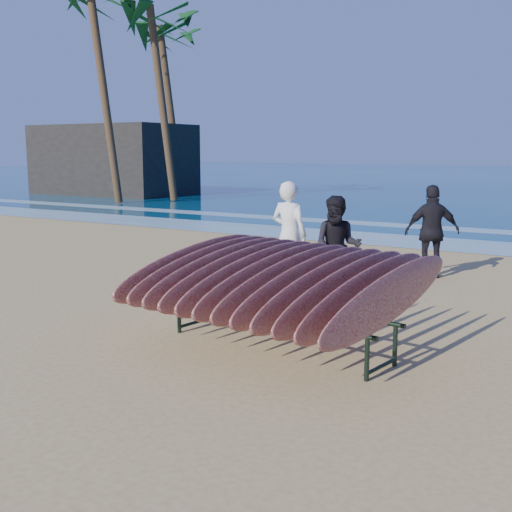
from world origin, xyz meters
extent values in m
plane|color=tan|center=(0.00, 0.00, 0.00)|extent=(120.00, 120.00, 0.00)
plane|color=white|center=(0.00, 10.00, 0.01)|extent=(160.00, 160.00, 0.00)
plane|color=white|center=(0.00, 13.50, 0.01)|extent=(160.00, 160.00, 0.00)
cylinder|color=black|center=(-0.50, -0.43, 0.25)|extent=(0.06, 0.06, 0.50)
cylinder|color=black|center=(2.43, -0.84, 0.25)|extent=(0.06, 0.06, 0.50)
cylinder|color=black|center=(-0.40, 0.22, 0.25)|extent=(0.06, 0.06, 0.50)
cylinder|color=black|center=(2.53, -0.20, 0.25)|extent=(0.06, 0.06, 0.50)
cylinder|color=black|center=(0.97, -0.64, 0.50)|extent=(3.18, 0.51, 0.06)
cylinder|color=black|center=(1.06, 0.01, 0.50)|extent=(3.18, 0.51, 0.06)
cylinder|color=black|center=(-0.45, -0.10, 0.08)|extent=(0.14, 0.65, 0.04)
cylinder|color=black|center=(2.48, -0.52, 0.08)|extent=(0.14, 0.65, 0.04)
ellipsoid|color=#670710|center=(-0.52, -0.09, 0.89)|extent=(0.48, 2.88, 1.00)
ellipsoid|color=#670710|center=(-0.24, -0.13, 0.89)|extent=(0.48, 2.88, 1.00)
ellipsoid|color=#670710|center=(0.04, -0.17, 0.89)|extent=(0.48, 2.88, 1.00)
ellipsoid|color=#670710|center=(0.32, -0.21, 0.89)|extent=(0.48, 2.88, 1.00)
ellipsoid|color=#670710|center=(0.60, -0.25, 0.89)|extent=(0.48, 2.88, 1.00)
ellipsoid|color=#670710|center=(0.88, -0.29, 0.89)|extent=(0.48, 2.88, 1.00)
ellipsoid|color=#670710|center=(1.15, -0.33, 0.89)|extent=(0.48, 2.88, 1.00)
ellipsoid|color=#670710|center=(1.43, -0.37, 0.89)|extent=(0.48, 2.88, 1.00)
ellipsoid|color=#670710|center=(1.71, -0.41, 0.89)|extent=(0.48, 2.88, 1.00)
ellipsoid|color=#670710|center=(1.99, -0.45, 0.89)|extent=(0.48, 2.88, 1.00)
ellipsoid|color=#670710|center=(2.27, -0.49, 0.89)|extent=(0.48, 2.88, 1.00)
ellipsoid|color=#670710|center=(2.55, -0.53, 0.89)|extent=(0.48, 2.88, 1.00)
imported|color=white|center=(-0.66, 3.04, 0.98)|extent=(0.74, 0.52, 1.95)
imported|color=black|center=(0.42, 2.80, 0.87)|extent=(0.99, 0.86, 1.74)
imported|color=black|center=(1.33, 5.27, 0.92)|extent=(1.15, 0.96, 1.84)
cube|color=#2D2823|center=(-21.38, 20.02, 1.94)|extent=(8.75, 4.86, 3.89)
cylinder|color=brown|center=(-16.66, 14.74, 4.87)|extent=(0.36, 1.74, 9.69)
cylinder|color=brown|center=(-15.17, 17.01, 4.54)|extent=(0.36, 1.83, 9.03)
cylinder|color=brown|center=(-17.47, 20.48, 4.48)|extent=(0.36, 1.89, 8.89)
camera|label=1|loc=(4.92, -7.21, 2.51)|focal=45.00mm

